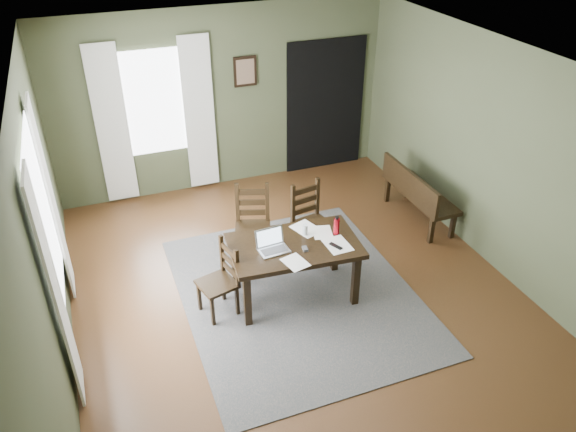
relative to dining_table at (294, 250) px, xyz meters
name	(u,v)px	position (x,y,z in m)	size (l,w,h in m)	color
ground	(297,294)	(0.04, 0.01, -0.64)	(5.00, 6.00, 0.01)	#492C16
room_shell	(299,154)	(0.04, 0.01, 1.16)	(5.02, 6.02, 2.71)	#434B31
rug	(297,293)	(0.04, 0.01, -0.63)	(2.60, 3.20, 0.01)	#434343
dining_table	(294,250)	(0.00, 0.00, 0.00)	(1.50, 0.97, 0.72)	black
chair_end	(221,280)	(-0.85, 0.03, -0.21)	(0.46, 0.46, 0.87)	black
chair_back_left	(253,225)	(-0.21, 0.88, -0.15)	(0.55, 0.55, 0.99)	black
chair_back_right	(311,221)	(0.51, 0.72, -0.16)	(0.50, 0.50, 0.97)	black
bench	(416,191)	(2.19, 0.96, -0.18)	(0.44, 1.37, 0.77)	black
laptop	(272,244)	(-0.26, 0.00, 0.15)	(0.34, 0.28, 0.22)	#B7B7BC
computer_mouse	(305,249)	(0.07, -0.15, 0.10)	(0.05, 0.09, 0.03)	#3F3F42
tv_remote	(336,246)	(0.40, -0.22, 0.10)	(0.04, 0.16, 0.02)	black
drinking_glass	(305,230)	(0.18, 0.12, 0.16)	(0.06, 0.06, 0.13)	silver
water_bottle	(337,226)	(0.52, 0.02, 0.19)	(0.09, 0.09, 0.23)	#AF0D1A
paper_b	(337,245)	(0.44, -0.19, 0.09)	(0.25, 0.33, 0.00)	white
paper_c	(306,229)	(0.24, 0.23, 0.09)	(0.25, 0.33, 0.00)	white
paper_d	(322,232)	(0.38, 0.10, 0.09)	(0.22, 0.28, 0.00)	white
paper_e	(295,262)	(-0.12, -0.33, 0.09)	(0.22, 0.28, 0.00)	white
window_left	(45,221)	(-2.43, 0.21, 0.81)	(0.01, 1.30, 1.70)	white
window_back	(154,103)	(-0.96, 2.98, 0.81)	(1.00, 0.01, 1.50)	white
curtain_left_near	(57,293)	(-2.40, -0.61, 0.56)	(0.03, 0.48, 2.30)	silver
curtain_left_far	(52,202)	(-2.40, 1.03, 0.56)	(0.03, 0.48, 2.30)	silver
curtain_back_left	(112,126)	(-1.58, 2.95, 0.56)	(0.44, 0.03, 2.30)	silver
curtain_back_right	(199,115)	(-0.34, 2.95, 0.56)	(0.44, 0.03, 2.30)	silver
framed_picture	(245,71)	(0.39, 2.98, 1.11)	(0.34, 0.03, 0.44)	black
doorway_back	(325,106)	(1.69, 2.98, 0.41)	(1.30, 0.03, 2.10)	black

